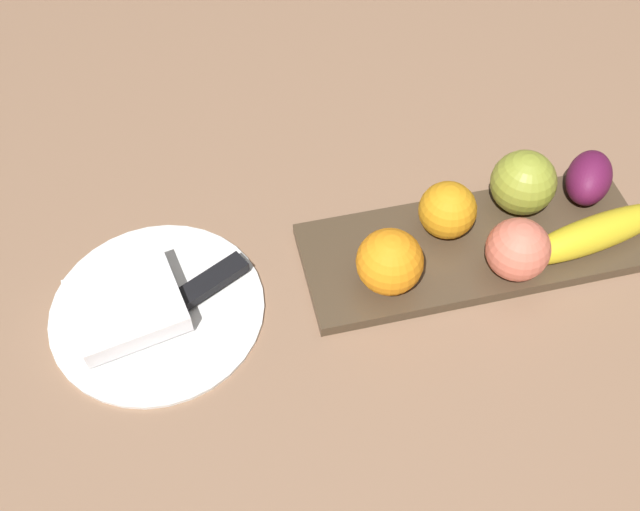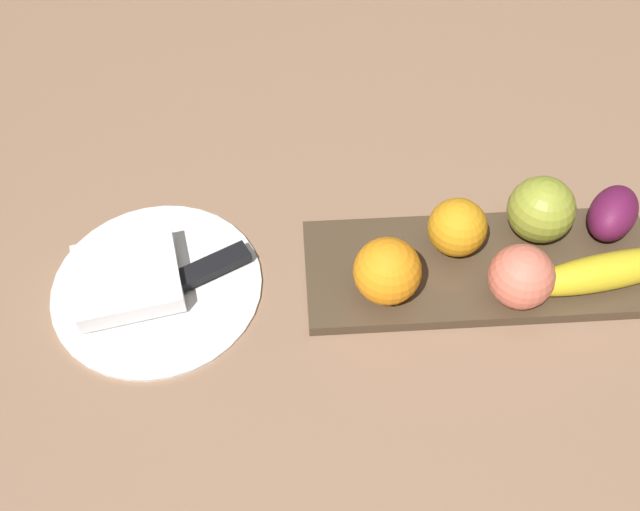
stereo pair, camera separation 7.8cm
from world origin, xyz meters
name	(u,v)px [view 1 (the left image)]	position (x,y,z in m)	size (l,w,h in m)	color
ground_plane	(491,241)	(0.00, 0.00, 0.00)	(2.40, 2.40, 0.00)	#8D694E
fruit_tray	(474,246)	(0.03, 0.01, 0.01)	(0.40, 0.15, 0.02)	#493927
apple	(523,183)	(-0.04, -0.03, 0.05)	(0.08, 0.08, 0.08)	#98A133
banana	(595,234)	(-0.10, 0.04, 0.04)	(0.19, 0.04, 0.04)	gold
orange_near_apple	(390,262)	(0.14, 0.04, 0.05)	(0.07, 0.07, 0.07)	orange
orange_near_banana	(448,210)	(0.05, -0.02, 0.05)	(0.07, 0.07, 0.07)	orange
peach	(518,250)	(0.00, 0.05, 0.05)	(0.07, 0.07, 0.07)	#E6725A
grape_bunch	(589,178)	(-0.13, -0.03, 0.04)	(0.08, 0.05, 0.05)	#61173F
dinner_plate	(157,308)	(0.39, 0.01, 0.00)	(0.23, 0.23, 0.01)	white
folded_napkin	(127,305)	(0.42, 0.01, 0.02)	(0.11, 0.10, 0.02)	white
knife	(199,290)	(0.34, 0.00, 0.01)	(0.17, 0.10, 0.01)	silver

